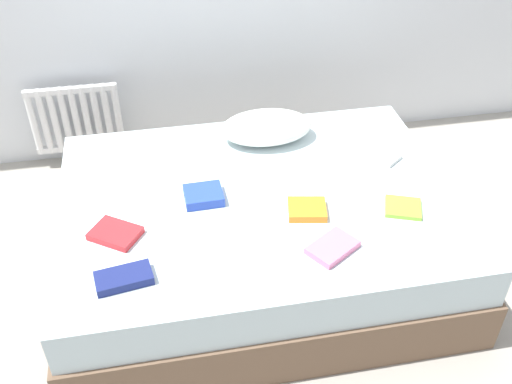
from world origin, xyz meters
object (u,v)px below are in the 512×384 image
at_px(radiator, 76,119).
at_px(textbook_orange, 307,210).
at_px(textbook_blue, 204,195).
at_px(textbook_white, 382,155).
at_px(textbook_red, 115,233).
at_px(textbook_navy, 124,278).
at_px(bed, 258,233).
at_px(pillow, 266,127).
at_px(textbook_lime, 403,208).
at_px(textbook_pink, 333,247).

height_order(radiator, textbook_orange, radiator).
height_order(textbook_blue, textbook_white, textbook_blue).
bearing_deg(textbook_red, textbook_blue, 58.85).
height_order(textbook_navy, textbook_orange, textbook_navy).
relative_size(bed, textbook_orange, 11.08).
relative_size(bed, textbook_navy, 8.49).
bearing_deg(pillow, radiator, 147.91).
xyz_separation_m(textbook_red, textbook_orange, (0.90, 0.00, 0.00)).
relative_size(pillow, textbook_orange, 2.84).
xyz_separation_m(textbook_blue, textbook_lime, (0.94, -0.26, -0.01)).
distance_m(textbook_blue, textbook_navy, 0.63).
xyz_separation_m(textbook_red, textbook_white, (1.42, 0.38, -0.00)).
distance_m(textbook_navy, textbook_pink, 0.91).
height_order(textbook_red, textbook_white, textbook_red).
relative_size(radiator, textbook_red, 2.71).
relative_size(pillow, textbook_lime, 3.02).
bearing_deg(textbook_white, radiator, -158.97).
bearing_deg(textbook_pink, textbook_blue, 104.88).
bearing_deg(textbook_navy, pillow, 41.51).
relative_size(textbook_orange, textbook_pink, 0.83).
relative_size(radiator, textbook_blue, 3.09).
bearing_deg(textbook_orange, textbook_blue, 168.51).
distance_m(bed, textbook_lime, 0.76).
xyz_separation_m(textbook_red, textbook_pink, (0.95, -0.27, -0.00)).
relative_size(bed, textbook_lime, 11.76).
xyz_separation_m(pillow, textbook_orange, (0.06, -0.68, -0.06)).
height_order(pillow, textbook_pink, pillow).
height_order(radiator, textbook_white, radiator).
relative_size(textbook_red, textbook_orange, 1.18).
height_order(textbook_orange, textbook_white, textbook_orange).
bearing_deg(textbook_navy, textbook_orange, 9.90).
bearing_deg(textbook_white, textbook_blue, -117.73).
xyz_separation_m(radiator, textbook_white, (1.69, -1.00, 0.17)).
bearing_deg(textbook_blue, textbook_pink, -43.64).
xyz_separation_m(textbook_navy, textbook_white, (1.38, 0.68, -0.01)).
height_order(radiator, textbook_navy, radiator).
height_order(textbook_lime, textbook_red, textbook_red).
distance_m(textbook_blue, textbook_pink, 0.70).
xyz_separation_m(pillow, textbook_lime, (0.52, -0.74, -0.07)).
bearing_deg(textbook_blue, textbook_white, 9.08).
bearing_deg(pillow, textbook_pink, -83.73).
bearing_deg(textbook_navy, textbook_white, 17.10).
relative_size(textbook_blue, textbook_navy, 0.79).
xyz_separation_m(textbook_blue, textbook_pink, (0.52, -0.47, -0.01)).
xyz_separation_m(bed, textbook_blue, (-0.27, 0.01, 0.28)).
xyz_separation_m(radiator, textbook_lime, (1.64, -1.44, 0.16)).
bearing_deg(textbook_lime, bed, -179.19).
xyz_separation_m(bed, radiator, (-0.97, 1.20, 0.10)).
distance_m(bed, textbook_red, 0.77).
distance_m(bed, radiator, 1.55).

